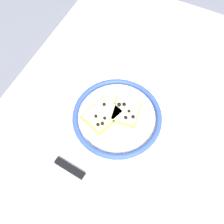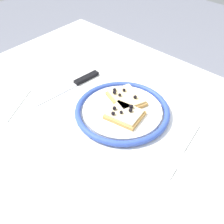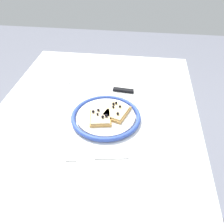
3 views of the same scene
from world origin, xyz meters
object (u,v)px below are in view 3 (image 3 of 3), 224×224
at_px(plate, 106,117).
at_px(fork, 96,158).
at_px(dining_table, 95,136).
at_px(pizza_slice_far, 117,112).
at_px(pizza_slice_near, 100,117).
at_px(knife, 116,90).
at_px(napkin, 74,75).

xyz_separation_m(plate, fork, (-0.20, 0.00, -0.01)).
xyz_separation_m(dining_table, pizza_slice_far, (0.03, -0.08, 0.11)).
xyz_separation_m(plate, pizza_slice_near, (-0.02, 0.02, 0.01)).
height_order(pizza_slice_far, knife, pizza_slice_far).
distance_m(dining_table, fork, 0.22).
bearing_deg(dining_table, pizza_slice_far, -72.83).
relative_size(pizza_slice_near, fork, 0.51).
distance_m(pizza_slice_near, napkin, 0.38).
bearing_deg(plate, fork, 179.64).
height_order(plate, napkin, plate).
distance_m(pizza_slice_near, knife, 0.22).
bearing_deg(pizza_slice_far, plate, 116.21).
bearing_deg(pizza_slice_near, pizza_slice_far, -53.10).
bearing_deg(knife, fork, 177.53).
height_order(pizza_slice_near, knife, pizza_slice_near).
relative_size(dining_table, pizza_slice_near, 10.69).
height_order(dining_table, napkin, napkin).
relative_size(plate, pizza_slice_near, 2.55).
distance_m(dining_table, pizza_slice_near, 0.12).
distance_m(knife, fork, 0.39).
xyz_separation_m(plate, knife, (0.20, -0.02, -0.01)).
relative_size(dining_table, napkin, 7.41).
height_order(dining_table, pizza_slice_near, pizza_slice_near).
distance_m(pizza_slice_far, knife, 0.18).
bearing_deg(dining_table, knife, -16.95).
relative_size(pizza_slice_near, napkin, 0.69).
bearing_deg(knife, dining_table, 163.05).
height_order(plate, fork, plate).
bearing_deg(napkin, dining_table, -152.93).
xyz_separation_m(pizza_slice_far, knife, (0.18, 0.02, -0.02)).
bearing_deg(napkin, plate, -145.90).
distance_m(pizza_slice_far, napkin, 0.37).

